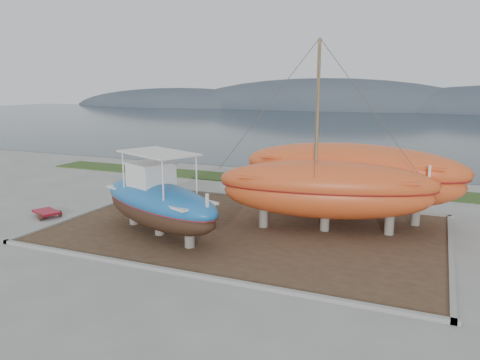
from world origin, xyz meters
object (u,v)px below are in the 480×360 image
at_px(orange_sailboat, 328,138).
at_px(white_dinghy, 146,199).
at_px(blue_caique, 158,194).
at_px(red_trailer, 47,214).
at_px(orange_bare_hull, 350,182).

bearing_deg(orange_sailboat, white_dinghy, 170.48).
bearing_deg(white_dinghy, orange_sailboat, 11.58).
height_order(white_dinghy, orange_sailboat, orange_sailboat).
xyz_separation_m(blue_caique, white_dinghy, (-2.98, 3.28, -1.30)).
distance_m(orange_sailboat, red_trailer, 15.31).
xyz_separation_m(blue_caique, red_trailer, (-7.34, 0.35, -1.85)).
bearing_deg(orange_bare_hull, red_trailer, -155.13).
bearing_deg(white_dinghy, blue_caique, -38.31).
distance_m(white_dinghy, orange_bare_hull, 11.08).
bearing_deg(white_dinghy, orange_bare_hull, 26.18).
xyz_separation_m(white_dinghy, orange_sailboat, (9.93, 0.37, 3.81)).
relative_size(blue_caique, orange_bare_hull, 0.70).
relative_size(blue_caique, white_dinghy, 1.87).
xyz_separation_m(orange_sailboat, red_trailer, (-14.29, -3.31, -4.36)).
bearing_deg(blue_caique, orange_bare_hull, 64.58).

